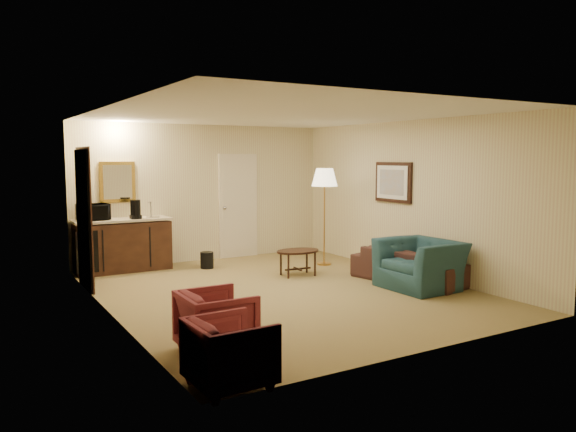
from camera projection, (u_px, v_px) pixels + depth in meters
name	position (u px, v px, depth m)	size (l,w,h in m)	color
ground	(283.00, 291.00, 8.35)	(6.00, 6.00, 0.00)	#97844D
room_walls	(253.00, 174.00, 8.78)	(5.02, 6.01, 2.61)	beige
wetbar_cabinet	(123.00, 245.00, 9.79)	(1.64, 0.58, 0.92)	#3E2213
sofa	(409.00, 260.00, 8.92)	(1.84, 0.54, 0.72)	black
teal_armchair	(420.00, 256.00, 8.49)	(1.13, 0.74, 0.99)	#1E404B
rose_chair_near	(216.00, 318.00, 5.70)	(0.69, 0.64, 0.71)	maroon
rose_chair_far	(230.00, 349.00, 4.83)	(0.66, 0.62, 0.68)	maroon
coffee_table	(298.00, 263.00, 9.43)	(0.76, 0.51, 0.43)	black
floor_lamp	(324.00, 217.00, 10.32)	(0.48, 0.48, 1.79)	#BB8A3E
waste_bin	(207.00, 260.00, 10.06)	(0.24, 0.24, 0.29)	black
microwave	(93.00, 210.00, 9.49)	(0.50, 0.28, 0.34)	black
coffee_maker	(135.00, 209.00, 9.73)	(0.18, 0.18, 0.33)	black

